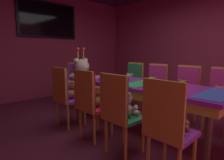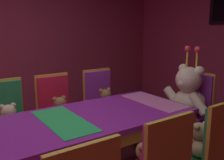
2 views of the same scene
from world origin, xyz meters
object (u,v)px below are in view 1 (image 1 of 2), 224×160
at_px(teddy_left_2, 97,97).
at_px(wall_tv, 48,20).
at_px(banquet_table, 143,89).
at_px(chair_right_2, 156,84).
at_px(teddy_left_1, 126,105).
at_px(teddy_right_2, 151,85).
at_px(chair_right_3, 133,80).
at_px(teddy_right_3, 129,81).
at_px(teddy_right_1, 182,89).
at_px(teddy_right_0, 219,96).
at_px(throne_chair, 78,80).
at_px(teddy_left_3, 72,91).
at_px(chair_left_3, 64,91).
at_px(king_teddy_bear, 82,75).
at_px(chair_left_2, 89,98).
at_px(chair_right_1, 186,88).
at_px(chair_left_1, 118,107).
at_px(chair_right_0, 222,92).
at_px(chair_left_0, 166,121).
at_px(teddy_left_0, 174,119).

xyz_separation_m(teddy_left_2, wall_tv, (0.70, 2.84, 1.46)).
xyz_separation_m(banquet_table, chair_right_2, (0.84, 0.31, -0.06)).
distance_m(teddy_left_1, teddy_right_2, 1.53).
bearing_deg(chair_right_3, teddy_right_3, -0.00).
relative_size(teddy_right_1, chair_right_3, 0.32).
bearing_deg(teddy_right_0, wall_tv, -79.57).
height_order(chair_right_2, throne_chair, same).
relative_size(teddy_left_3, throne_chair, 0.33).
height_order(chair_left_3, king_teddy_bear, king_teddy_bear).
distance_m(chair_left_2, chair_right_1, 1.81).
xyz_separation_m(teddy_left_3, teddy_right_2, (1.41, -0.59, -0.01)).
height_order(chair_left_1, teddy_right_3, chair_left_1).
distance_m(chair_right_0, wall_tv, 4.33).
xyz_separation_m(teddy_left_1, chair_left_2, (-0.14, 0.56, 0.01)).
height_order(chair_left_0, teddy_right_3, chair_left_0).
bearing_deg(teddy_right_1, teddy_right_2, -87.80).
height_order(teddy_left_0, chair_left_3, chair_left_3).
bearing_deg(chair_left_0, teddy_right_3, 49.15).
relative_size(teddy_left_1, king_teddy_bear, 0.38).
xyz_separation_m(teddy_left_0, teddy_left_3, (-0.01, 1.81, 0.01)).
distance_m(chair_right_2, wall_tv, 3.26).
xyz_separation_m(teddy_left_0, teddy_right_2, (1.40, 1.21, 0.01)).
xyz_separation_m(chair_right_0, teddy_right_2, (-0.18, 1.18, -0.02)).
height_order(banquet_table, chair_right_0, chair_right_0).
bearing_deg(king_teddy_bear, chair_right_3, 49.63).
bearing_deg(chair_left_0, teddy_left_2, 83.12).
bearing_deg(wall_tv, teddy_right_2, -75.98).
bearing_deg(teddy_left_0, chair_left_3, 94.99).
distance_m(chair_left_2, chair_right_3, 1.81).
height_order(chair_left_1, teddy_right_0, chair_left_1).
height_order(banquet_table, chair_right_2, chair_right_2).
height_order(chair_left_2, teddy_right_0, chair_left_2).
xyz_separation_m(banquet_table, king_teddy_bear, (0.00, 1.62, 0.08)).
distance_m(teddy_left_0, throne_chair, 2.78).
height_order(teddy_left_1, teddy_right_3, same).
xyz_separation_m(chair_right_2, throne_chair, (-0.84, 1.48, 0.00)).
bearing_deg(teddy_left_2, throne_chair, 65.11).
relative_size(chair_left_3, teddy_right_1, 3.16).
xyz_separation_m(teddy_right_0, chair_right_3, (0.12, 1.77, 0.03)).
bearing_deg(chair_left_2, king_teddy_bear, 57.84).
height_order(chair_right_1, teddy_right_3, chair_right_1).
bearing_deg(teddy_right_1, teddy_left_2, -21.85).
bearing_deg(teddy_left_2, teddy_right_3, 23.92).
xyz_separation_m(teddy_left_1, teddy_right_1, (1.43, -0.01, -0.00)).
relative_size(teddy_left_0, chair_left_1, 0.29).
xyz_separation_m(teddy_left_1, chair_right_1, (1.58, -0.01, 0.01)).
xyz_separation_m(banquet_table, chair_right_1, (0.87, -0.30, -0.06)).
bearing_deg(teddy_right_1, throne_chair, -70.94).
height_order(chair_right_1, wall_tv, wall_tv).
bearing_deg(chair_left_1, banquet_table, 18.79).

